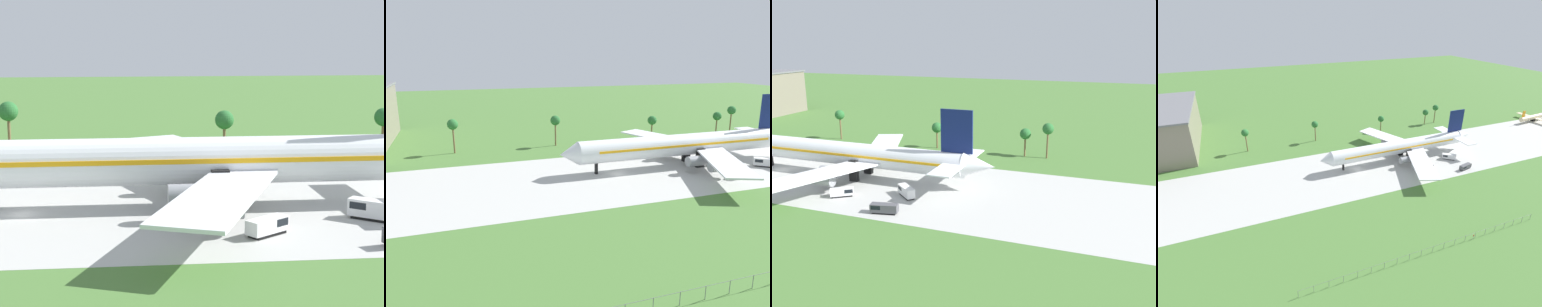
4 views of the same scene
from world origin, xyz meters
The scene contains 6 objects.
ground_plane centered at (0.00, 0.00, 0.00)m, with size 600.00×600.00×0.00m, color #477233.
taxiway_strip centered at (0.00, 0.00, 0.01)m, with size 320.00×44.00×0.02m.
jet_airliner centered at (24.42, 2.07, 6.33)m, with size 80.59×62.52×20.55m.
baggage_tug centered at (44.68, -7.14, 1.40)m, with size 6.08×5.55×2.60m.
fuel_truck centered at (30.20, -12.42, 1.15)m, with size 5.73×4.91×2.10m.
palm_tree_row centered at (23.29, 39.23, 8.53)m, with size 117.66×3.60×11.77m.
Camera 1 is at (13.10, -89.98, 23.31)m, focal length 65.00 mm.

